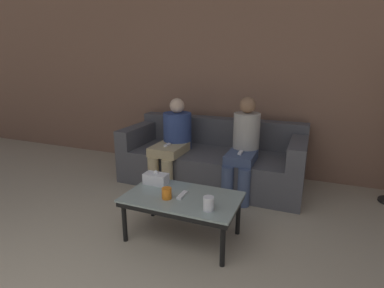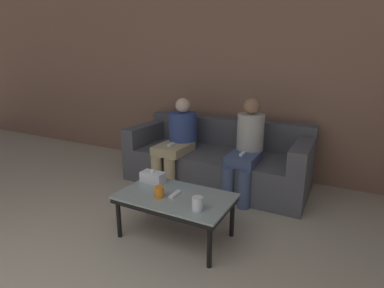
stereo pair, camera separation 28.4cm
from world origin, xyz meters
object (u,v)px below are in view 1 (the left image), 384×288
object	(u,v)px
couch	(213,159)
seated_person_mid_left	(244,145)
coffee_table	(183,200)
cup_near_right	(167,193)
tissue_box	(156,178)
game_remote	(182,195)
cup_near_left	(209,203)
seated_person_left_end	(174,139)

from	to	relation	value
couch	seated_person_mid_left	distance (m)	0.57
coffee_table	cup_near_right	size ratio (longest dim) A/B	10.37
tissue_box	seated_person_mid_left	distance (m)	1.13
couch	cup_near_right	bearing A→B (deg)	-87.00
cup_near_right	game_remote	world-z (taller)	cup_near_right
couch	seated_person_mid_left	xyz separation A→B (m)	(0.44, -0.21, 0.29)
cup_near_left	seated_person_mid_left	world-z (taller)	seated_person_mid_left
cup_near_right	tissue_box	world-z (taller)	tissue_box
coffee_table	seated_person_left_end	size ratio (longest dim) A/B	0.91
tissue_box	couch	bearing A→B (deg)	82.35
coffee_table	tissue_box	bearing A→B (deg)	156.18
couch	tissue_box	xyz separation A→B (m)	(-0.16, -1.17, 0.16)
game_remote	seated_person_left_end	distance (m)	1.27
tissue_box	seated_person_mid_left	world-z (taller)	seated_person_mid_left
coffee_table	tissue_box	xyz separation A→B (m)	(-0.33, 0.15, 0.09)
tissue_box	game_remote	xyz separation A→B (m)	(0.33, -0.15, -0.04)
cup_near_right	seated_person_mid_left	distance (m)	1.26
cup_near_left	tissue_box	xyz separation A→B (m)	(-0.62, 0.30, -0.00)
tissue_box	seated_person_left_end	bearing A→B (deg)	106.31
cup_near_right	seated_person_left_end	xyz separation A→B (m)	(-0.51, 1.19, 0.13)
seated_person_mid_left	coffee_table	bearing A→B (deg)	-103.42
couch	tissue_box	bearing A→B (deg)	-97.65
seated_person_left_end	game_remote	bearing A→B (deg)	-61.00
game_remote	tissue_box	bearing A→B (deg)	156.18
tissue_box	seated_person_mid_left	xyz separation A→B (m)	(0.59, 0.96, 0.14)
coffee_table	cup_near_left	world-z (taller)	cup_near_left
game_remote	seated_person_left_end	xyz separation A→B (m)	(-0.61, 1.10, 0.16)
game_remote	seated_person_left_end	size ratio (longest dim) A/B	0.14
seated_person_mid_left	seated_person_left_end	bearing A→B (deg)	-179.76
cup_near_left	seated_person_mid_left	bearing A→B (deg)	91.06
seated_person_mid_left	cup_near_right	bearing A→B (deg)	-106.89
tissue_box	coffee_table	bearing A→B (deg)	-23.82
couch	cup_near_right	xyz separation A→B (m)	(0.07, -1.41, 0.15)
coffee_table	seated_person_mid_left	world-z (taller)	seated_person_mid_left
coffee_table	seated_person_left_end	distance (m)	1.28
cup_near_left	cup_near_right	size ratio (longest dim) A/B	1.20
cup_near_left	seated_person_mid_left	xyz separation A→B (m)	(-0.02, 1.25, 0.13)
coffee_table	tissue_box	distance (m)	0.37
seated_person_left_end	coffee_table	bearing A→B (deg)	-61.00
game_remote	seated_person_mid_left	bearing A→B (deg)	76.58
couch	coffee_table	size ratio (longest dim) A/B	2.30
game_remote	seated_person_mid_left	size ratio (longest dim) A/B	0.14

